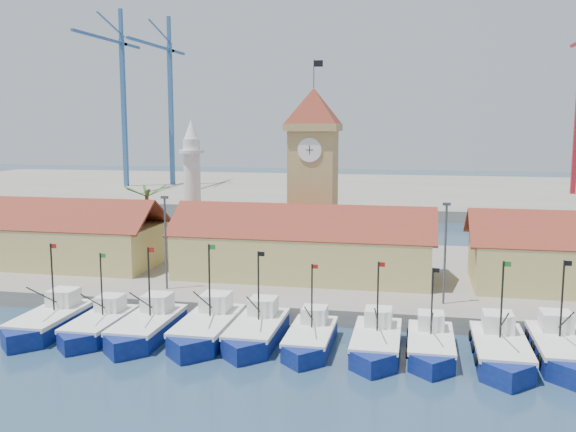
% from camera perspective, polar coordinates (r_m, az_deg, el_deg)
% --- Properties ---
extents(ground, '(400.00, 400.00, 0.00)m').
position_cam_1_polar(ground, '(49.34, -2.75, -12.35)').
color(ground, '#1B2E48').
rests_on(ground, ground).
extents(quay, '(140.00, 32.00, 1.50)m').
position_cam_1_polar(quay, '(71.65, 1.95, -5.15)').
color(quay, gray).
rests_on(quay, ground).
extents(terminal, '(240.00, 80.00, 2.00)m').
position_cam_1_polar(terminal, '(156.04, 7.16, 2.17)').
color(terminal, gray).
rests_on(terminal, ground).
extents(boat_0, '(3.78, 10.35, 7.83)m').
position_cam_1_polar(boat_0, '(57.80, -20.53, -8.91)').
color(boat_0, navy).
rests_on(boat_0, ground).
extents(boat_1, '(3.45, 9.46, 7.16)m').
position_cam_1_polar(boat_1, '(55.67, -16.53, -9.46)').
color(boat_1, navy).
rests_on(boat_1, ground).
extents(boat_2, '(3.76, 10.31, 7.80)m').
position_cam_1_polar(boat_2, '(54.02, -12.53, -9.79)').
color(boat_2, navy).
rests_on(boat_2, ground).
extents(boat_3, '(3.92, 10.75, 8.13)m').
position_cam_1_polar(boat_3, '(52.82, -7.27, -10.03)').
color(boat_3, navy).
rests_on(boat_3, ground).
extents(boat_4, '(3.70, 10.13, 7.66)m').
position_cam_1_polar(boat_4, '(51.92, -2.87, -10.36)').
color(boat_4, navy).
rests_on(boat_4, ground).
extents(boat_5, '(3.34, 9.15, 6.93)m').
position_cam_1_polar(boat_5, '(50.53, 1.96, -10.97)').
color(boat_5, navy).
rests_on(boat_5, ground).
extents(boat_6, '(3.55, 9.73, 7.36)m').
position_cam_1_polar(boat_6, '(49.90, 7.84, -11.25)').
color(boat_6, navy).
rests_on(boat_6, ground).
extents(boat_7, '(3.39, 9.28, 7.02)m').
position_cam_1_polar(boat_7, '(50.09, 12.58, -11.34)').
color(boat_7, navy).
rests_on(boat_7, ground).
extents(boat_8, '(3.79, 10.37, 7.85)m').
position_cam_1_polar(boat_8, '(50.06, 18.41, -11.48)').
color(boat_8, navy).
rests_on(boat_8, ground).
extents(boat_9, '(3.79, 10.39, 7.86)m').
position_cam_1_polar(boat_9, '(51.82, 23.16, -11.05)').
color(boat_9, navy).
rests_on(boat_9, ground).
extents(hall_left, '(31.20, 10.13, 7.61)m').
position_cam_1_polar(hall_left, '(79.09, -22.09, -2.09)').
color(hall_left, tan).
rests_on(hall_left, quay).
extents(hall_center, '(27.04, 10.13, 7.61)m').
position_cam_1_polar(hall_center, '(67.10, 1.40, -3.24)').
color(hall_center, tan).
rests_on(hall_center, quay).
extents(clock_tower, '(5.80, 5.80, 22.70)m').
position_cam_1_polar(clock_tower, '(71.87, 2.26, 3.95)').
color(clock_tower, tan).
rests_on(clock_tower, quay).
extents(minaret, '(3.00, 3.00, 16.30)m').
position_cam_1_polar(minaret, '(77.77, -8.50, 2.54)').
color(minaret, silver).
rests_on(minaret, quay).
extents(palm_tree, '(5.60, 5.03, 8.39)m').
position_cam_1_polar(palm_tree, '(78.20, -12.39, -0.10)').
color(palm_tree, brown).
rests_on(palm_tree, quay).
extents(lamp_posts, '(80.70, 0.25, 9.03)m').
position_cam_1_polar(lamp_posts, '(58.81, 0.53, -2.40)').
color(lamp_posts, '#3F3F44').
rests_on(lamp_posts, quay).
extents(crane_blue_far, '(1.00, 32.68, 42.34)m').
position_cam_1_polar(crane_blue_far, '(161.69, -14.66, 10.88)').
color(crane_blue_far, '#315D97').
rests_on(crane_blue_far, terminal).
extents(crane_blue_near, '(1.00, 33.60, 41.22)m').
position_cam_1_polar(crane_blue_near, '(163.07, -10.61, 10.79)').
color(crane_blue_near, '#315D97').
rests_on(crane_blue_near, terminal).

